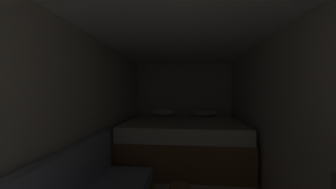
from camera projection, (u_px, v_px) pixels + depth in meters
wall_back at (184, 105)px, 4.54m from camera, size 2.36×0.05×2.06m
wall_left at (87, 118)px, 2.29m from camera, size 0.05×4.68×2.06m
wall_right at (286, 121)px, 2.07m from camera, size 0.05×4.68×2.06m
ceiling_slab at (181, 29)px, 2.17m from camera, size 2.36×4.68×0.05m
bed at (183, 141)px, 3.61m from camera, size 2.14×1.74×0.97m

